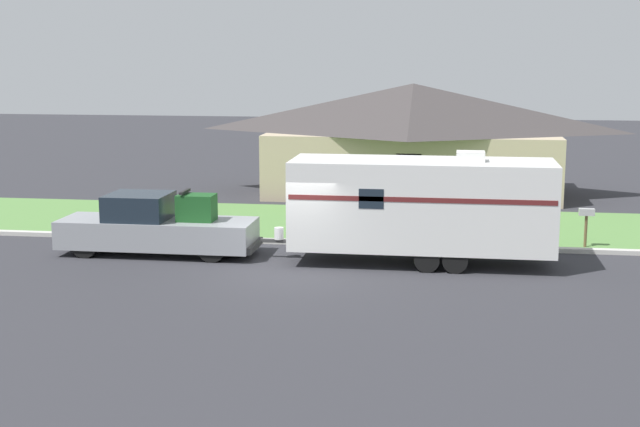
# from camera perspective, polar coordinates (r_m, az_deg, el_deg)

# --- Properties ---
(ground_plane) EXTENTS (120.00, 120.00, 0.00)m
(ground_plane) POSITION_cam_1_polar(r_m,az_deg,el_deg) (25.17, -1.96, -3.79)
(ground_plane) COLOR #2D2D33
(curb_strip) EXTENTS (80.00, 0.30, 0.14)m
(curb_strip) POSITION_cam_1_polar(r_m,az_deg,el_deg) (28.75, -0.62, -1.85)
(curb_strip) COLOR beige
(curb_strip) RESTS_ON ground_plane
(lawn_strip) EXTENTS (80.00, 7.00, 0.03)m
(lawn_strip) POSITION_cam_1_polar(r_m,az_deg,el_deg) (32.30, 0.40, -0.60)
(lawn_strip) COLOR #568442
(lawn_strip) RESTS_ON ground_plane
(house_across_street) EXTENTS (13.26, 6.75, 4.79)m
(house_across_street) POSITION_cam_1_polar(r_m,az_deg,el_deg) (39.04, 5.94, 4.90)
(house_across_street) COLOR tan
(house_across_street) RESTS_ON ground_plane
(pickup_truck) EXTENTS (6.09, 1.91, 2.00)m
(pickup_truck) POSITION_cam_1_polar(r_m,az_deg,el_deg) (27.70, -10.43, -0.87)
(pickup_truck) COLOR black
(pickup_truck) RESTS_ON ground_plane
(travel_trailer) EXTENTS (8.58, 2.49, 3.32)m
(travel_trailer) POSITION_cam_1_polar(r_m,az_deg,el_deg) (26.08, 6.54, 0.59)
(travel_trailer) COLOR black
(travel_trailer) RESTS_ON ground_plane
(mailbox) EXTENTS (0.48, 0.20, 1.26)m
(mailbox) POSITION_cam_1_polar(r_m,az_deg,el_deg) (29.32, 16.68, -0.26)
(mailbox) COLOR brown
(mailbox) RESTS_ON ground_plane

